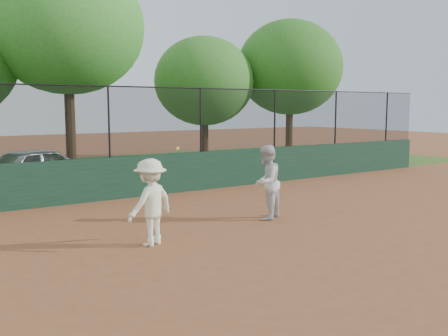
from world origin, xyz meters
TOP-DOWN VIEW (x-y plane):
  - ground at (0.00, 0.00)m, footprint 80.00×80.00m
  - back_wall at (0.00, 6.00)m, footprint 26.00×0.20m
  - grass_strip at (0.00, 12.00)m, footprint 36.00×12.00m
  - parked_car at (-1.64, 8.86)m, footprint 4.32×2.88m
  - player_second at (1.59, 1.61)m, footprint 1.06×0.99m
  - player_main at (-1.61, 1.13)m, footprint 1.22×0.95m
  - fence_assembly at (-0.03, 6.00)m, footprint 26.00×0.06m
  - tree_2 at (-0.13, 10.71)m, footprint 5.56×5.05m
  - tree_3 at (6.60, 12.35)m, footprint 4.71×4.28m
  - tree_4 at (11.04, 11.48)m, footprint 5.38×4.89m

SIDE VIEW (x-z plane):
  - ground at x=0.00m, z-range 0.00..0.00m
  - grass_strip at x=0.00m, z-range 0.00..0.01m
  - back_wall at x=0.00m, z-range 0.00..1.20m
  - parked_car at x=-1.64m, z-range 0.00..1.37m
  - player_main at x=-1.61m, z-range -0.11..1.77m
  - player_second at x=1.59m, z-range 0.00..1.74m
  - fence_assembly at x=-0.03m, z-range 1.24..3.24m
  - tree_3 at x=6.60m, z-range 0.86..6.65m
  - tree_4 at x=11.04m, z-range 1.09..7.92m
  - tree_2 at x=-0.13m, z-range 1.50..9.34m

